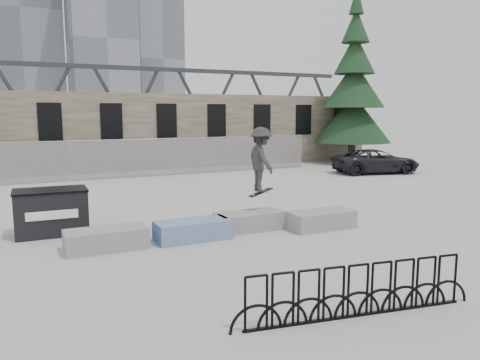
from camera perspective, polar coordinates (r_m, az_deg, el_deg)
name	(u,v)px	position (r m, az deg, el deg)	size (l,w,h in m)	color
ground	(218,234)	(13.33, -2.64, -6.56)	(120.00, 120.00, 0.00)	#ACACA7
stone_wall	(108,132)	(28.55, -15.82, 5.65)	(36.00, 2.58, 4.50)	brown
chainlink_fence	(122,158)	(24.97, -14.16, 2.57)	(22.06, 0.06, 2.02)	gray
planter_far_left	(106,238)	(12.24, -15.99, -6.85)	(2.00, 0.90, 0.52)	gray
planter_center_left	(193,229)	(12.72, -5.79, -5.99)	(2.00, 0.90, 0.52)	#385AA8
planter_center_right	(250,220)	(13.71, 1.18, -4.91)	(2.00, 0.90, 0.52)	gray
planter_offset	(321,219)	(14.06, 9.84, -4.69)	(2.00, 0.90, 0.52)	gray
dumpster	(51,212)	(14.16, -22.02, -3.59)	(1.99, 1.25, 1.28)	black
bike_rack	(358,292)	(8.27, 14.17, -13.05)	(4.44, 0.76, 0.90)	black
spruce_tree	(354,95)	(32.38, 13.67, 10.03)	(5.04, 5.04, 11.50)	#38281E
skyline_towers	(26,24)	(107.14, -24.64, 16.89)	(58.00, 28.00, 48.00)	slate
truss_bridge	(128,107)	(68.52, -13.49, 8.66)	(70.00, 3.00, 9.80)	#2D3033
suv	(376,161)	(27.42, 16.23, 2.21)	(2.23, 4.83, 1.34)	black
skateboarder	(261,160)	(13.78, 2.58, 2.50)	(0.80, 1.27, 2.04)	#2D2D30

